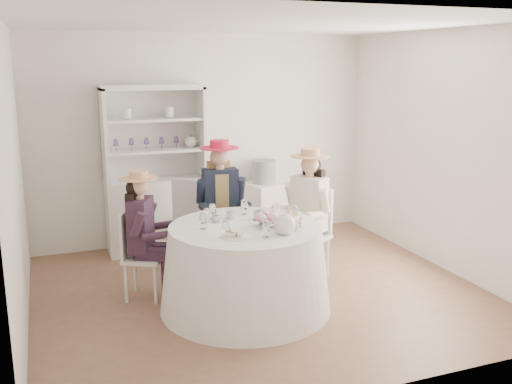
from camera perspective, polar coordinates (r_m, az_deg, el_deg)
name	(u,v)px	position (r m, az deg, el deg)	size (l,w,h in m)	color
ground	(259,292)	(6.04, 0.34, -9.95)	(4.50, 4.50, 0.00)	brown
ceiling	(260,23)	(5.57, 0.38, 16.54)	(4.50, 4.50, 0.00)	white
wall_back	(205,139)	(7.53, -5.13, 5.28)	(4.50, 4.50, 0.00)	silver
wall_front	(366,214)	(3.90, 10.97, -2.21)	(4.50, 4.50, 0.00)	silver
wall_left	(14,181)	(5.30, -23.01, 1.00)	(4.50, 4.50, 0.00)	silver
wall_right	(446,152)	(6.78, 18.44, 3.81)	(4.50, 4.50, 0.00)	silver
tea_table	(245,268)	(5.53, -1.08, -7.56)	(1.65, 1.65, 0.83)	white
hutch	(156,193)	(7.26, -9.96, -0.07)	(1.35, 0.76, 2.08)	silver
side_table	(264,210)	(7.72, 0.78, -1.83)	(0.49, 0.49, 0.76)	silver
hatbox	(264,172)	(7.60, 0.80, 2.06)	(0.31, 0.31, 0.31)	black
guest_left	(143,227)	(5.78, -11.23, -3.49)	(0.56, 0.51, 1.31)	silver
guest_mid	(221,199)	(6.38, -3.56, -0.66)	(0.55, 0.57, 1.51)	silver
guest_right	(308,206)	(6.21, 5.20, -1.43)	(0.62, 0.57, 1.44)	silver
spare_chair	(192,215)	(6.92, -6.41, -2.34)	(0.58, 0.58, 1.00)	silver
teacup_a	(216,219)	(5.52, -4.04, -2.73)	(0.08, 0.08, 0.06)	white
teacup_b	(230,215)	(5.63, -2.63, -2.36)	(0.07, 0.07, 0.07)	white
teacup_c	(258,215)	(5.62, 0.20, -2.33)	(0.09, 0.09, 0.07)	white
flower_bowl	(269,223)	(5.40, 1.32, -3.09)	(0.23, 0.23, 0.06)	white
flower_arrangement	(267,217)	(5.36, 1.13, -2.51)	(0.19, 0.19, 0.07)	pink
table_teapot	(285,224)	(5.14, 2.91, -3.26)	(0.27, 0.19, 0.20)	white
sandwich_plate	(235,236)	(5.05, -2.08, -4.39)	(0.25, 0.25, 0.06)	white
cupcake_stand	(293,221)	(5.29, 3.68, -2.88)	(0.23, 0.23, 0.21)	white
stemware_set	(245,218)	(5.38, -1.10, -2.63)	(0.86, 0.87, 0.15)	white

